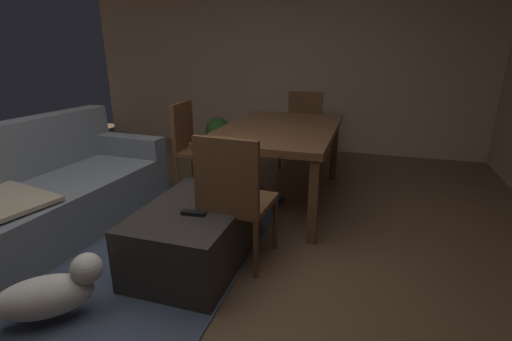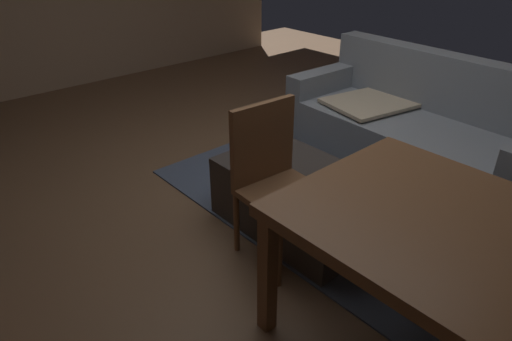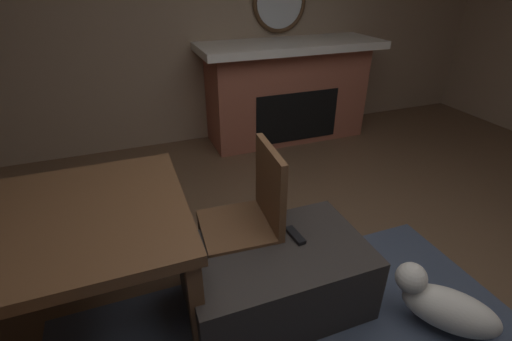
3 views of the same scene
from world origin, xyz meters
The scene contains 9 objects.
floor centered at (0.00, 0.00, 0.00)m, with size 8.78×8.78×0.00m, color brown.
wall_back_fireplace_side centered at (0.00, -2.86, 1.36)m, with size 7.72×0.12×2.73m, color #9E846B.
fireplace centered at (-0.82, -2.48, 0.57)m, with size 2.03×0.76×1.12m.
round_wall_mirror centered at (-0.82, -2.77, 1.48)m, with size 0.63×0.05×0.63m.
ottoman_coffee_table centered at (0.31, -0.17, 0.22)m, with size 1.03×0.65×0.43m, color #2D2826.
tv_remote centered at (0.17, -0.23, 0.44)m, with size 0.05×0.16×0.02m, color black.
dining_table centered at (1.58, -0.44, 0.67)m, with size 1.66×1.05×0.74m.
dining_chair_west centered at (0.36, -0.44, 0.52)m, with size 0.47×0.47×0.93m.
small_dog centered at (-0.48, 0.31, 0.19)m, with size 0.49×0.53×0.33m.
Camera 3 is at (0.97, 1.24, 1.79)m, focal length 25.53 mm.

